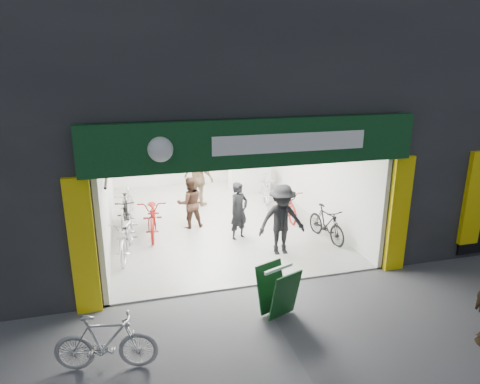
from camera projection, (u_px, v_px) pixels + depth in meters
name	position (u px, v px, depth m)	size (l,w,h in m)	color
ground	(254.00, 286.00, 8.91)	(60.00, 60.00, 0.00)	#56565B
building	(235.00, 67.00, 12.47)	(17.00, 10.27, 8.00)	#232326
bike_left_front	(127.00, 236.00, 10.21)	(0.67, 1.92, 1.01)	silver
bike_left_midfront	(126.00, 215.00, 11.56)	(0.49, 1.73, 1.04)	black
bike_left_midback	(153.00, 215.00, 11.44)	(0.71, 2.05, 1.08)	maroon
bike_left_back	(127.00, 208.00, 12.06)	(0.50, 1.76, 1.06)	#B0B0B5
bike_right_front	(326.00, 224.00, 11.06)	(0.44, 1.54, 0.93)	black
bike_right_mid	(287.00, 203.00, 12.65)	(0.62, 1.77, 0.93)	maroon
bike_right_back	(266.00, 192.00, 13.51)	(0.50, 1.77, 1.06)	#ADACB1
parked_bike	(106.00, 342.00, 6.41)	(0.44, 1.55, 0.93)	#A3A3A7
customer_a	(239.00, 211.00, 11.04)	(0.57, 0.37, 1.55)	black
customer_b	(190.00, 203.00, 11.81)	(0.72, 0.56, 1.48)	#3C261B
customer_c	(282.00, 220.00, 10.13)	(1.14, 0.65, 1.76)	black
customer_d	(199.00, 179.00, 13.53)	(1.08, 0.45, 1.84)	#8A7150
sandwich_board	(278.00, 290.00, 7.77)	(0.79, 0.80, 0.93)	#0E3B16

